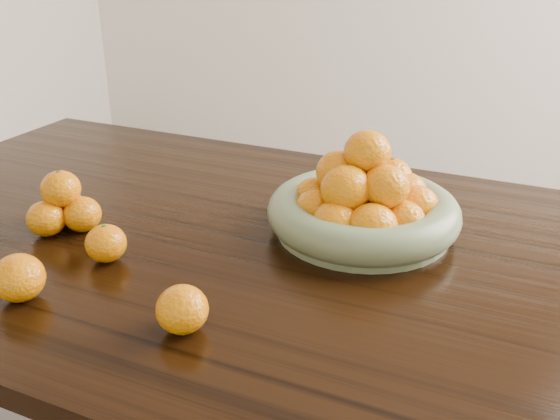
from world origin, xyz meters
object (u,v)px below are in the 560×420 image
at_px(fruit_bowl, 364,204).
at_px(orange_pyramid, 64,206).
at_px(loose_orange_0, 106,243).
at_px(dining_table, 305,292).

height_order(fruit_bowl, orange_pyramid, fruit_bowl).
height_order(orange_pyramid, loose_orange_0, orange_pyramid).
xyz_separation_m(fruit_bowl, orange_pyramid, (-0.53, -0.22, -0.01)).
bearing_deg(dining_table, orange_pyramid, -166.78).
distance_m(dining_table, orange_pyramid, 0.49).
distance_m(fruit_bowl, loose_orange_0, 0.47).
distance_m(orange_pyramid, loose_orange_0, 0.17).
distance_m(dining_table, fruit_bowl, 0.20).
height_order(dining_table, fruit_bowl, fruit_bowl).
xyz_separation_m(dining_table, loose_orange_0, (-0.30, -0.18, 0.12)).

